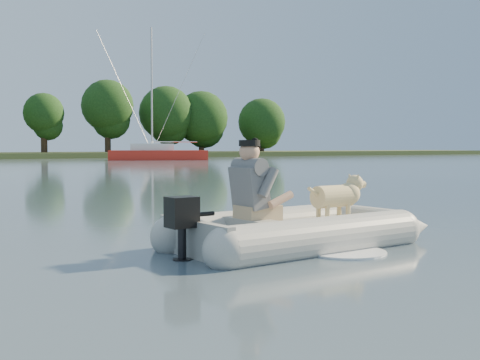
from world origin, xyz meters
TOP-DOWN VIEW (x-y plane):
  - water at (0.00, 0.00)m, footprint 160.00×160.00m
  - dinghy at (0.12, -0.51)m, footprint 5.05×3.47m
  - man at (-0.63, -0.51)m, footprint 0.83×0.73m
  - dog at (0.81, -0.40)m, footprint 1.03×0.43m
  - outboard_motor at (-1.66, -0.65)m, footprint 0.47×0.35m
  - sailboat at (18.07, 45.29)m, footprint 9.47×6.04m

SIDE VIEW (x-z plane):
  - water at x=0.00m, z-range 0.00..0.00m
  - outboard_motor at x=-1.66m, z-range -0.09..0.76m
  - sailboat at x=18.07m, z-range -5.72..6.82m
  - dog at x=0.81m, z-range 0.22..0.89m
  - dinghy at x=0.12m, z-range -0.10..1.38m
  - man at x=-0.63m, z-range 0.26..1.42m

